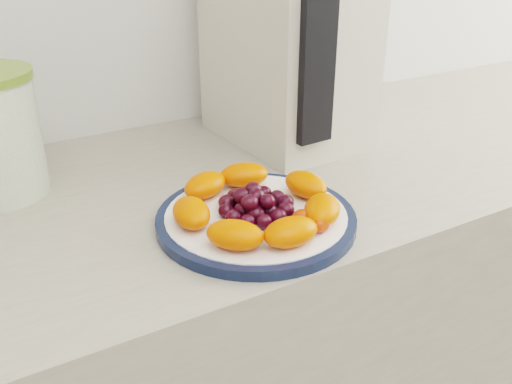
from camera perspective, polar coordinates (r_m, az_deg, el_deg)
plate_rim at (r=0.79m, az=-0.00°, el=-2.75°), size 0.28×0.28×0.01m
plate_face at (r=0.79m, az=-0.00°, el=-2.69°), size 0.25×0.25×0.02m
appliance_body at (r=1.05m, az=3.10°, el=14.69°), size 0.22×0.30×0.36m
appliance_panel at (r=0.91m, az=6.08°, el=12.96°), size 0.06×0.02×0.27m
fruit_plate at (r=0.78m, az=0.23°, el=-1.21°), size 0.24×0.24×0.04m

